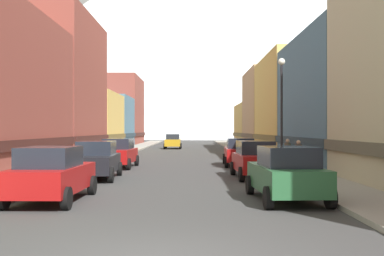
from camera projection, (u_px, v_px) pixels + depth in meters
sidewalk_left at (114, 154)px, 43.42m from camera, size 2.50×100.00×0.15m
sidewalk_right at (252, 154)px, 43.45m from camera, size 2.50×100.00×0.15m
storefront_left_2 at (43, 89)px, 39.84m from camera, size 8.44×12.91×11.73m
storefront_left_3 at (76, 123)px, 52.47m from camera, size 9.08×11.35×6.34m
storefront_left_4 at (106, 123)px, 63.57m from camera, size 6.47×9.96×6.72m
storefront_left_5 at (108, 112)px, 75.57m from camera, size 9.98×13.39×10.56m
storefront_right_2 at (367, 103)px, 31.04m from camera, size 9.65×13.87×8.40m
storefront_right_3 at (297, 107)px, 45.10m from camera, size 6.80×13.81×9.18m
storefront_right_4 at (273, 111)px, 58.50m from camera, size 6.92×12.43×9.51m
storefront_right_5 at (261, 126)px, 71.09m from camera, size 7.67×12.51×6.07m
car_left_0 at (50, 174)px, 15.43m from camera, size 2.13×4.43×1.78m
car_left_1 at (95, 160)px, 22.56m from camera, size 2.20×4.46×1.78m
car_left_2 at (117, 153)px, 29.20m from camera, size 2.18×4.45×1.78m
car_right_0 at (285, 173)px, 15.58m from camera, size 2.23×4.48×1.78m
car_right_1 at (255, 159)px, 23.04m from camera, size 2.18×4.46×1.78m
car_right_2 at (239, 152)px, 30.71m from camera, size 2.18×4.46×1.78m
car_driving_0 at (172, 141)px, 58.30m from camera, size 2.06×4.40×1.78m
potted_plant_0 at (302, 157)px, 27.00m from camera, size 0.72×0.72×1.09m
pedestrian_0 at (297, 157)px, 24.82m from camera, size 0.36×0.36×1.63m
pedestrian_1 at (286, 154)px, 27.63m from camera, size 0.36×0.36×1.64m
streetlamp_right at (280, 97)px, 24.68m from camera, size 0.36×0.36×5.86m
mountain_backdrop at (238, 16)px, 268.71m from camera, size 331.51×331.51×132.11m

